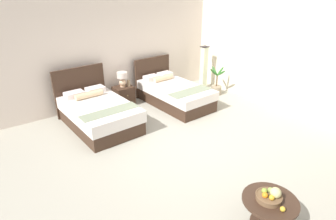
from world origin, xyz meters
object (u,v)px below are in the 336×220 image
(loose_apple, at_px, (283,209))
(nightstand, at_px, (124,96))
(potted_palm, at_px, (216,87))
(bed_near_window, at_px, (98,113))
(coffee_table, at_px, (269,207))
(fruit_bowl, at_px, (270,196))
(vase, at_px, (129,83))
(floor_lamp_corner, at_px, (204,68))
(bed_near_corner, at_px, (174,93))
(table_lamp, at_px, (122,78))

(loose_apple, bearing_deg, nightstand, 84.92)
(potted_palm, bearing_deg, loose_apple, -126.16)
(bed_near_window, relative_size, coffee_table, 2.75)
(bed_near_window, height_order, fruit_bowl, bed_near_window)
(loose_apple, bearing_deg, vase, 83.21)
(floor_lamp_corner, bearing_deg, vase, 174.89)
(loose_apple, distance_m, floor_lamp_corner, 5.92)
(bed_near_corner, bearing_deg, floor_lamp_corner, 16.94)
(coffee_table, height_order, potted_palm, potted_palm)
(bed_near_corner, distance_m, loose_apple, 4.79)
(coffee_table, bearing_deg, loose_apple, -104.20)
(loose_apple, bearing_deg, table_lamp, 84.94)
(bed_near_window, bearing_deg, floor_lamp_corner, 7.09)
(bed_near_corner, distance_m, floor_lamp_corner, 1.67)
(vase, relative_size, fruit_bowl, 0.48)
(bed_near_corner, relative_size, loose_apple, 31.51)
(bed_near_window, distance_m, potted_palm, 3.77)
(coffee_table, bearing_deg, bed_near_window, 98.94)
(bed_near_corner, relative_size, vase, 12.99)
(nightstand, bearing_deg, table_lamp, 90.00)
(bed_near_window, bearing_deg, coffee_table, -81.06)
(vase, distance_m, fruit_bowl, 5.01)
(bed_near_window, relative_size, potted_palm, 2.44)
(nightstand, height_order, loose_apple, nightstand)
(vase, bearing_deg, nightstand, 165.42)
(vase, relative_size, floor_lamp_corner, 0.13)
(fruit_bowl, height_order, floor_lamp_corner, floor_lamp_corner)
(fruit_bowl, xyz_separation_m, potted_palm, (3.11, 4.08, -0.28))
(potted_palm, bearing_deg, bed_near_window, 177.19)
(bed_near_corner, distance_m, nightstand, 1.40)
(table_lamp, height_order, floor_lamp_corner, floor_lamp_corner)
(table_lamp, height_order, coffee_table, table_lamp)
(vase, height_order, fruit_bowl, vase)
(bed_near_corner, bearing_deg, table_lamp, 147.00)
(fruit_bowl, distance_m, potted_palm, 5.14)
(fruit_bowl, bearing_deg, potted_palm, 52.69)
(fruit_bowl, distance_m, floor_lamp_corner, 5.71)
(nightstand, xyz_separation_m, potted_palm, (2.69, -0.93, -0.04))
(floor_lamp_corner, bearing_deg, table_lamp, 173.93)
(table_lamp, relative_size, potted_palm, 0.47)
(fruit_bowl, bearing_deg, bed_near_window, 98.76)
(bed_near_corner, bearing_deg, bed_near_window, -179.99)
(nightstand, height_order, floor_lamp_corner, floor_lamp_corner)
(fruit_bowl, bearing_deg, loose_apple, -99.97)
(nightstand, bearing_deg, fruit_bowl, -94.85)
(bed_near_window, relative_size, fruit_bowl, 5.89)
(vase, distance_m, floor_lamp_corner, 2.60)
(bed_near_window, bearing_deg, loose_apple, -82.18)
(vase, xyz_separation_m, coffee_table, (-0.56, -4.98, -0.32))
(floor_lamp_corner, distance_m, potted_palm, 0.80)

